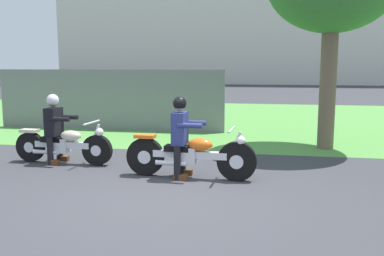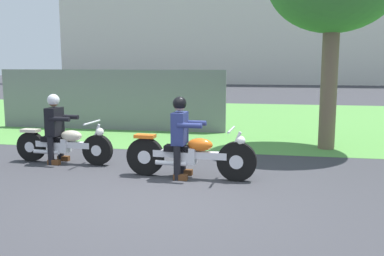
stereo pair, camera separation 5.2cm
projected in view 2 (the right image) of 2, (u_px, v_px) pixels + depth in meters
The scene contains 7 objects.
ground at pixel (164, 198), 6.31m from camera, with size 120.00×120.00×0.00m, color #38383D.
grass_verge at pixel (229, 119), 15.42m from camera, with size 60.00×12.00×0.01m, color #549342.
motorcycle_lead at pixel (190, 155), 7.38m from camera, with size 2.31×0.66×0.90m.
rider_lead at pixel (181, 131), 7.36m from camera, with size 0.56×0.48×1.42m.
motorcycle_follow at pixel (64, 145), 8.50m from camera, with size 2.07×0.66×0.86m.
rider_follow at pixel (55, 123), 8.48m from camera, with size 0.56×0.48×1.38m.
fence_segment at pixel (109, 100), 12.76m from camera, with size 7.00×0.06×1.80m, color slate.
Camera 2 is at (1.53, -5.90, 1.97)m, focal length 39.95 mm.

